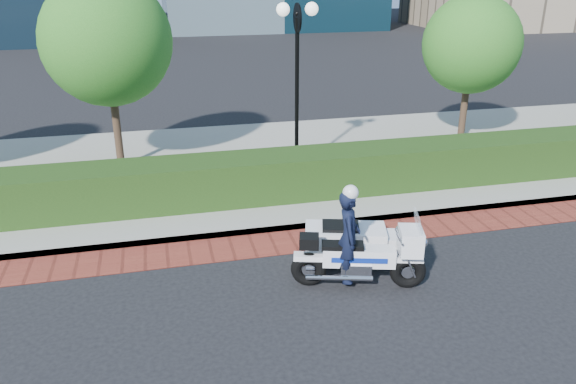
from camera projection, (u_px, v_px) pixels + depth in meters
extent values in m
plane|color=black|center=(314.00, 279.00, 9.97)|extent=(120.00, 120.00, 0.00)
cube|color=maroon|center=(294.00, 241.00, 11.31)|extent=(60.00, 1.00, 0.01)
cube|color=gray|center=(254.00, 166.00, 15.34)|extent=(60.00, 8.00, 0.15)
cube|color=black|center=(272.00, 176.00, 12.96)|extent=(18.00, 1.20, 1.00)
cylinder|color=black|center=(296.00, 164.00, 14.75)|extent=(0.30, 0.30, 0.30)
cylinder|color=black|center=(297.00, 95.00, 14.05)|extent=(0.10, 0.10, 3.70)
cylinder|color=black|center=(297.00, 18.00, 13.35)|extent=(0.04, 0.70, 0.70)
sphere|color=white|center=(283.00, 9.00, 13.20)|extent=(0.32, 0.32, 0.32)
sphere|color=white|center=(312.00, 9.00, 13.35)|extent=(0.32, 0.32, 0.32)
cylinder|color=#332319|center=(117.00, 128.00, 14.60)|extent=(0.20, 0.20, 2.17)
sphere|color=#195C17|center=(107.00, 41.00, 13.76)|extent=(3.20, 3.20, 3.20)
cylinder|color=#332319|center=(464.00, 111.00, 16.80)|extent=(0.20, 0.20, 1.92)
sphere|color=#195C17|center=(472.00, 44.00, 16.07)|extent=(2.80, 2.80, 2.80)
torus|color=black|center=(309.00, 269.00, 9.68)|extent=(0.65, 0.35, 0.62)
torus|color=black|center=(408.00, 271.00, 9.61)|extent=(0.65, 0.35, 0.62)
cube|color=white|center=(359.00, 256.00, 9.54)|extent=(1.26, 0.63, 0.32)
cube|color=silver|center=(355.00, 268.00, 9.63)|extent=(0.60, 0.51, 0.26)
cube|color=white|center=(411.00, 241.00, 9.39)|extent=(0.51, 0.60, 0.42)
cube|color=silver|center=(418.00, 223.00, 9.26)|extent=(0.24, 0.49, 0.38)
cube|color=black|center=(343.00, 246.00, 9.48)|extent=(0.76, 0.47, 0.09)
cube|color=black|center=(309.00, 241.00, 9.48)|extent=(0.40, 0.38, 0.21)
cube|color=white|center=(345.00, 240.00, 10.34)|extent=(1.59, 1.04, 0.52)
cube|color=black|center=(340.00, 226.00, 10.23)|extent=(0.77, 0.64, 0.08)
torus|color=black|center=(338.00, 240.00, 10.85)|extent=(0.50, 0.28, 0.47)
imported|color=black|center=(349.00, 236.00, 9.41)|extent=(0.54, 0.68, 1.63)
sphere|color=white|center=(351.00, 193.00, 9.11)|extent=(0.26, 0.26, 0.26)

